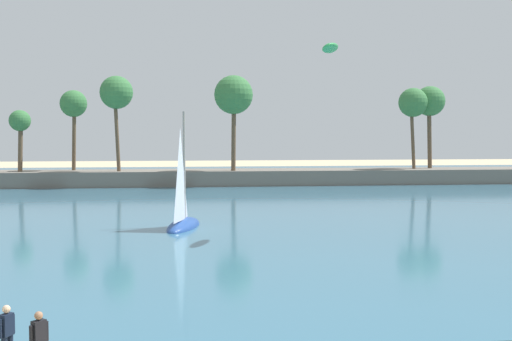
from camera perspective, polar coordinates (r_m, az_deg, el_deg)
sea at (r=65.45m, az=-6.66°, el=-1.93°), size 220.00×96.24×0.06m
palm_headland at (r=73.24m, az=-5.26°, el=0.94°), size 87.92×6.80×12.69m
person_at_waterline at (r=18.03m, az=-21.67°, el=-13.66°), size 0.34×0.50×1.67m
sailboat_near_shore at (r=40.59m, az=-6.65°, el=-4.15°), size 2.95×5.75×7.99m
kite_aloft_high_over_bay at (r=36.97m, az=6.76°, el=10.98°), size 1.84×2.85×0.67m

